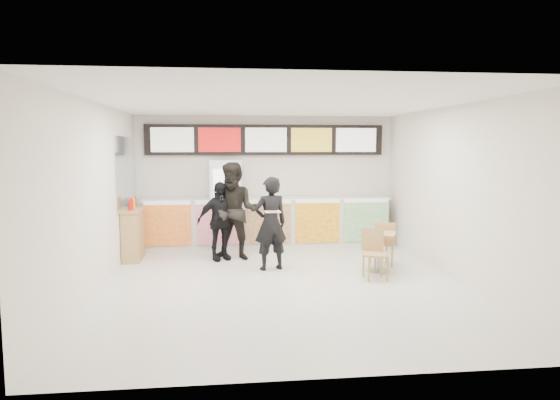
{
  "coord_description": "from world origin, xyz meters",
  "views": [
    {
      "loc": [
        -0.96,
        -8.15,
        2.29
      ],
      "look_at": [
        0.08,
        1.2,
        1.29
      ],
      "focal_mm": 32.0,
      "sensor_mm": 36.0,
      "label": 1
    }
  ],
  "objects": [
    {
      "name": "customer_mid",
      "position": [
        -1.08,
        1.89,
        0.8
      ],
      "size": [
        1.01,
        0.73,
        1.6
      ],
      "primitive_type": "imported",
      "rotation": [
        0.0,
        0.0,
        0.41
      ],
      "color": "black",
      "rests_on": "floor"
    },
    {
      "name": "condiment_ledge",
      "position": [
        -2.82,
        2.12,
        0.53
      ],
      "size": [
        0.38,
        0.93,
        1.24
      ],
      "color": "tan",
      "rests_on": "floor"
    },
    {
      "name": "wall_back",
      "position": [
        0.0,
        3.5,
        1.5
      ],
      "size": [
        6.0,
        0.0,
        6.0
      ],
      "primitive_type": "plane",
      "rotation": [
        1.57,
        0.0,
        0.0
      ],
      "color": "silver",
      "rests_on": "floor"
    },
    {
      "name": "cafe_table",
      "position": [
        1.83,
        0.58,
        0.51
      ],
      "size": [
        0.95,
        1.52,
        0.87
      ],
      "rotation": [
        0.0,
        0.0,
        -0.4
      ],
      "color": "tan",
      "rests_on": "floor"
    },
    {
      "name": "pizza_slice",
      "position": [
        -0.12,
        0.54,
        1.16
      ],
      "size": [
        0.36,
        0.36,
        0.02
      ],
      "color": "beige",
      "rests_on": "customer_main"
    },
    {
      "name": "wall_right",
      "position": [
        3.0,
        0.0,
        1.5
      ],
      "size": [
        0.0,
        7.0,
        7.0
      ],
      "primitive_type": "plane",
      "rotation": [
        1.57,
        0.0,
        -1.57
      ],
      "color": "silver",
      "rests_on": "floor"
    },
    {
      "name": "ceiling",
      "position": [
        0.0,
        0.0,
        3.0
      ],
      "size": [
        7.0,
        7.0,
        0.0
      ],
      "primitive_type": "plane",
      "rotation": [
        3.14,
        0.0,
        0.0
      ],
      "color": "white",
      "rests_on": "wall_back"
    },
    {
      "name": "wall_left",
      "position": [
        -3.0,
        0.0,
        1.5
      ],
      "size": [
        0.0,
        7.0,
        7.0
      ],
      "primitive_type": "plane",
      "rotation": [
        1.57,
        0.0,
        1.57
      ],
      "color": "silver",
      "rests_on": "floor"
    },
    {
      "name": "floor",
      "position": [
        0.0,
        0.0,
        0.0
      ],
      "size": [
        7.0,
        7.0,
        0.0
      ],
      "primitive_type": "plane",
      "color": "beige",
      "rests_on": "ground"
    },
    {
      "name": "menu_board",
      "position": [
        0.0,
        3.41,
        2.45
      ],
      "size": [
        5.5,
        0.14,
        0.7
      ],
      "color": "black",
      "rests_on": "wall_back"
    },
    {
      "name": "drinks_fridge",
      "position": [
        -0.93,
        3.11,
        1.0
      ],
      "size": [
        0.7,
        0.67,
        2.0
      ],
      "color": "white",
      "rests_on": "floor"
    },
    {
      "name": "service_counter",
      "position": [
        0.0,
        3.09,
        0.57
      ],
      "size": [
        5.56,
        0.77,
        1.14
      ],
      "color": "silver",
      "rests_on": "floor"
    },
    {
      "name": "customer_main",
      "position": [
        -0.12,
        0.99,
        0.87
      ],
      "size": [
        0.72,
        0.57,
        1.74
      ],
      "primitive_type": "imported",
      "rotation": [
        0.0,
        0.0,
        3.41
      ],
      "color": "black",
      "rests_on": "floor"
    },
    {
      "name": "customer_left",
      "position": [
        -0.76,
        1.91,
        0.99
      ],
      "size": [
        1.15,
        1.02,
        1.98
      ],
      "primitive_type": "imported",
      "rotation": [
        0.0,
        0.0,
        -0.33
      ],
      "color": "black",
      "rests_on": "floor"
    },
    {
      "name": "mirror_panel",
      "position": [
        -2.99,
        2.45,
        1.75
      ],
      "size": [
        0.01,
        2.0,
        1.5
      ],
      "primitive_type": "cube",
      "color": "#B2B7BF",
      "rests_on": "wall_left"
    }
  ]
}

